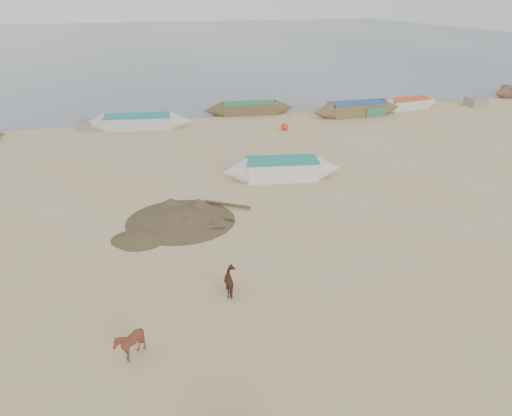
# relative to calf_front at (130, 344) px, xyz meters

# --- Properties ---
(ground) EXTENTS (140.00, 140.00, 0.00)m
(ground) POSITION_rel_calf_front_xyz_m (4.64, 1.34, -0.41)
(ground) COLOR tan
(ground) RESTS_ON ground
(sea) EXTENTS (160.00, 160.00, 0.00)m
(sea) POSITION_rel_calf_front_xyz_m (4.64, 83.34, -0.40)
(sea) COLOR slate
(sea) RESTS_ON ground
(calf_front) EXTENTS (0.74, 0.66, 0.81)m
(calf_front) POSITION_rel_calf_front_xyz_m (0.00, 0.00, 0.00)
(calf_front) COLOR #5B2A1C
(calf_front) RESTS_ON ground
(calf_right) EXTENTS (0.83, 0.89, 0.72)m
(calf_right) POSITION_rel_calf_front_xyz_m (2.94, 1.98, -0.05)
(calf_right) COLOR #59301D
(calf_right) RESTS_ON ground
(near_canoe) EXTENTS (5.54, 2.20, 0.95)m
(near_canoe) POSITION_rel_calf_front_xyz_m (7.38, 10.39, 0.07)
(near_canoe) COLOR silver
(near_canoe) RESTS_ON ground
(debris_pile) EXTENTS (4.88, 4.88, 0.44)m
(debris_pile) POSITION_rel_calf_front_xyz_m (2.28, 7.21, -0.18)
(debris_pile) COLOR brown
(debris_pile) RESTS_ON ground
(waterline_canoes) EXTENTS (61.59, 4.24, 0.96)m
(waterline_canoes) POSITION_rel_calf_front_xyz_m (5.20, 22.09, 0.02)
(waterline_canoes) COLOR brown
(waterline_canoes) RESTS_ON ground
(beach_clutter) EXTENTS (46.80, 4.44, 0.64)m
(beach_clutter) POSITION_rel_calf_front_xyz_m (8.32, 20.62, -0.11)
(beach_clutter) COLOR #2E6643
(beach_clutter) RESTS_ON ground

